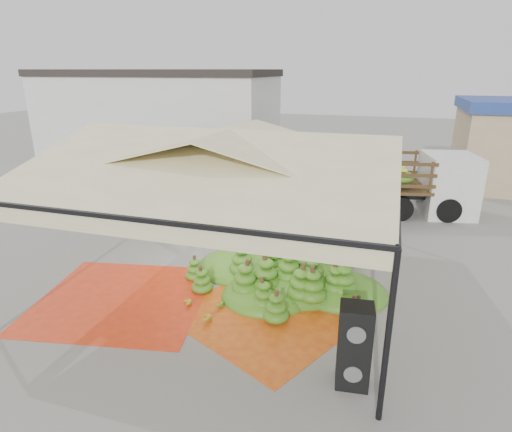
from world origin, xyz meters
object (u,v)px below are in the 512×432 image
(truck_left, at_px, (287,157))
(speaker_stack, at_px, (354,346))
(vendor, at_px, (237,206))
(banana_heap, at_px, (291,261))
(truck_right, at_px, (390,177))

(truck_left, bearing_deg, speaker_stack, -74.40)
(speaker_stack, height_order, vendor, vendor)
(banana_heap, bearing_deg, vendor, 128.17)
(truck_left, relative_size, truck_right, 1.07)
(vendor, bearing_deg, banana_heap, 120.51)
(truck_right, bearing_deg, truck_left, 146.03)
(banana_heap, relative_size, vendor, 3.39)
(truck_left, distance_m, truck_right, 4.95)
(banana_heap, height_order, truck_left, truck_left)
(vendor, xyz_separation_m, truck_left, (0.51, 5.40, 0.75))
(vendor, bearing_deg, truck_left, -103.03)
(banana_heap, relative_size, speaker_stack, 3.50)
(vendor, xyz_separation_m, truck_right, (5.09, 3.51, 0.61))
(banana_heap, relative_size, truck_right, 0.78)
(speaker_stack, relative_size, vendor, 0.97)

